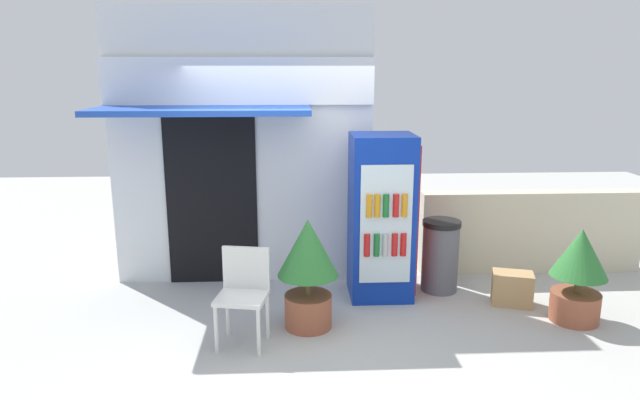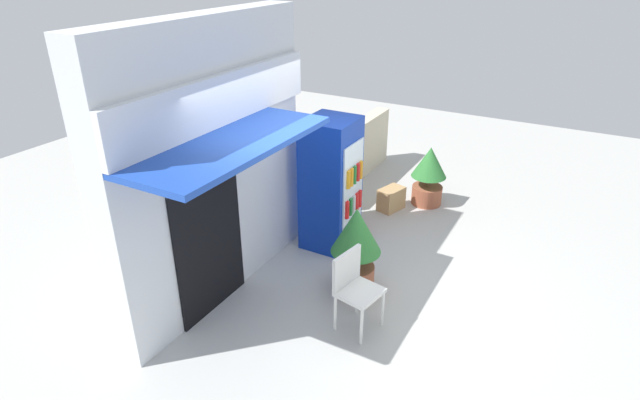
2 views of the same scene
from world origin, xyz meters
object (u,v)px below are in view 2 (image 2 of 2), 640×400
at_px(drink_cooler, 331,184).
at_px(trash_bin, 347,196).
at_px(plastic_chair, 354,285).
at_px(potted_plant_near_shop, 356,243).
at_px(cardboard_box, 391,199).
at_px(potted_plant_curbside, 429,173).

xyz_separation_m(drink_cooler, trash_bin, (0.69, 0.10, -0.49)).
relative_size(plastic_chair, potted_plant_near_shop, 0.81).
distance_m(plastic_chair, trash_bin, 2.40).
relative_size(plastic_chair, cardboard_box, 2.13).
distance_m(potted_plant_curbside, cardboard_box, 0.73).
xyz_separation_m(potted_plant_curbside, trash_bin, (-1.15, 0.86, -0.12)).
xyz_separation_m(plastic_chair, cardboard_box, (2.79, 0.69, -0.34)).
xyz_separation_m(plastic_chair, potted_plant_near_shop, (0.59, 0.27, 0.12)).
bearing_deg(trash_bin, potted_plant_curbside, -36.64).
height_order(potted_plant_near_shop, trash_bin, potted_plant_near_shop).
bearing_deg(drink_cooler, cardboard_box, -13.92).
bearing_deg(drink_cooler, potted_plant_near_shop, -137.24).
bearing_deg(cardboard_box, drink_cooler, 166.08).
bearing_deg(plastic_chair, potted_plant_near_shop, 24.06).
distance_m(plastic_chair, cardboard_box, 2.89).
bearing_deg(potted_plant_near_shop, trash_bin, 29.61).
distance_m(drink_cooler, potted_plant_curbside, 2.03).
distance_m(potted_plant_near_shop, potted_plant_curbside, 2.67).
height_order(drink_cooler, potted_plant_near_shop, drink_cooler).
xyz_separation_m(potted_plant_near_shop, cardboard_box, (2.19, 0.43, -0.46)).
relative_size(plastic_chair, trash_bin, 1.08).
height_order(drink_cooler, plastic_chair, drink_cooler).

